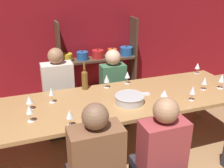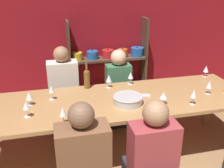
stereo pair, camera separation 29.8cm
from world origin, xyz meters
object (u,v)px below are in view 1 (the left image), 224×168
object	(u,v)px
wine_glass_white_c	(51,92)
wine_glass_red_d	(70,115)
shelf_unit	(101,69)
wine_glass_empty_c	(107,79)
wine_bottle_green	(85,79)
wine_glass_empty_d	(29,110)
wine_glass_empty_b	(164,93)
person_near_a	(161,168)
dining_table	(115,105)
wine_glass_white_a	(198,66)
wine_glass_red_b	(205,81)
wine_glass_red_c	(29,100)
mixing_bowl	(130,99)
wine_glass_red_a	(127,75)
person_far_b	(60,102)
wine_glass_empty_a	(193,90)
wine_glass_white_b	(222,79)
cell_phone	(143,94)
person_far_a	(113,96)

from	to	relation	value
wine_glass_white_c	wine_glass_red_d	size ratio (longest dim) A/B	1.02
shelf_unit	wine_glass_empty_c	size ratio (longest dim) A/B	8.11
wine_bottle_green	wine_glass_empty_d	size ratio (longest dim) A/B	1.98
wine_glass_empty_b	wine_glass_empty_c	xyz separation A→B (m)	(-0.47, 0.59, 0.02)
person_near_a	wine_glass_empty_b	bearing A→B (deg)	59.95
wine_glass_empty_b	person_near_a	distance (m)	0.83
dining_table	wine_glass_red_d	size ratio (longest dim) A/B	18.70
dining_table	wine_glass_empty_b	bearing A→B (deg)	-25.54
wine_glass_white_a	wine_glass_red_b	world-z (taller)	wine_glass_red_b
wine_bottle_green	wine_glass_red_d	world-z (taller)	wine_bottle_green
wine_glass_empty_d	wine_glass_red_c	world-z (taller)	wine_glass_empty_d
dining_table	wine_glass_red_b	xyz separation A→B (m)	(1.12, -0.11, 0.18)
mixing_bowl	wine_glass_white_a	world-z (taller)	wine_glass_white_a
wine_glass_red_a	person_far_b	xyz separation A→B (m)	(-0.83, 0.40, -0.43)
mixing_bowl	wine_glass_red_a	xyz separation A→B (m)	(0.19, 0.53, 0.06)
shelf_unit	wine_glass_red_b	world-z (taller)	shelf_unit
wine_bottle_green	wine_glass_red_a	xyz separation A→B (m)	(0.56, -0.01, -0.02)
wine_glass_red_d	person_far_b	bearing A→B (deg)	86.67
wine_glass_empty_d	shelf_unit	bearing A→B (deg)	55.36
dining_table	wine_glass_empty_a	bearing A→B (deg)	-21.39
mixing_bowl	wine_glass_empty_d	distance (m)	1.05
mixing_bowl	person_far_b	distance (m)	1.19
wine_glass_white_b	wine_glass_red_c	world-z (taller)	wine_glass_white_b
wine_bottle_green	person_near_a	world-z (taller)	person_near_a
wine_glass_red_c	wine_glass_empty_d	bearing A→B (deg)	-92.59
wine_glass_white_c	person_near_a	xyz separation A→B (m)	(0.82, -1.00, -0.47)
wine_glass_red_b	wine_glass_red_c	size ratio (longest dim) A/B	1.08
shelf_unit	mixing_bowl	bearing A→B (deg)	-97.38
wine_glass_red_d	cell_phone	xyz separation A→B (m)	(0.95, 0.40, -0.11)
shelf_unit	wine_glass_white_b	xyz separation A→B (m)	(0.98, -1.82, 0.35)
dining_table	wine_glass_white_b	distance (m)	1.36
dining_table	wine_glass_red_b	world-z (taller)	wine_glass_red_b
mixing_bowl	wine_glass_red_c	world-z (taller)	wine_glass_red_c
mixing_bowl	cell_phone	bearing A→B (deg)	31.90
wine_glass_red_a	wine_glass_red_d	world-z (taller)	wine_glass_red_d
wine_glass_red_c	wine_glass_white_b	bearing A→B (deg)	-5.80
wine_glass_white_a	wine_glass_white_b	bearing A→B (deg)	-96.82
wine_glass_white_c	person_far_b	distance (m)	0.79
wine_bottle_green	wine_glass_empty_a	distance (m)	1.26
wine_glass_red_b	person_near_a	world-z (taller)	person_near_a
wine_glass_red_b	wine_glass_red_d	world-z (taller)	wine_glass_red_d
person_far_a	wine_glass_empty_d	bearing A→B (deg)	38.71
wine_glass_red_c	cell_phone	world-z (taller)	wine_glass_red_c
wine_glass_red_d	person_near_a	world-z (taller)	person_near_a
shelf_unit	wine_glass_empty_b	size ratio (longest dim) A/B	9.97
wine_glass_white_c	person_far_a	xyz separation A→B (m)	(0.93, 0.60, -0.45)
mixing_bowl	wine_glass_red_d	world-z (taller)	wine_glass_red_d
shelf_unit	mixing_bowl	world-z (taller)	shelf_unit
wine_glass_red_a	wine_glass_empty_c	bearing A→B (deg)	-172.20
shelf_unit	person_far_b	world-z (taller)	shelf_unit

